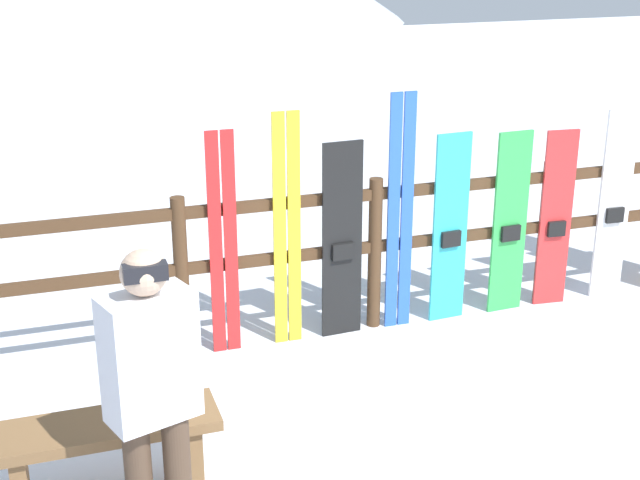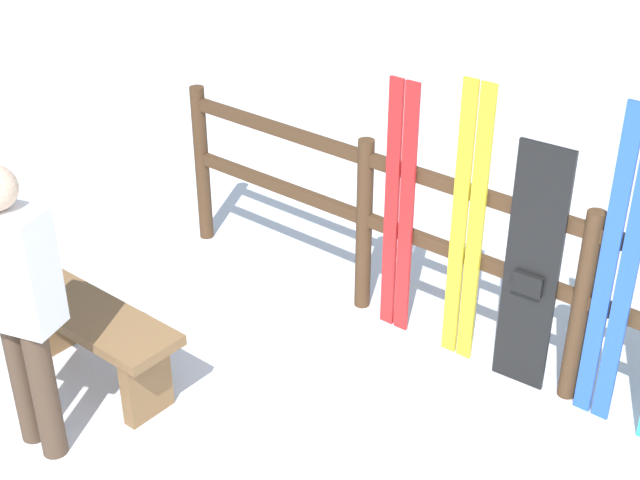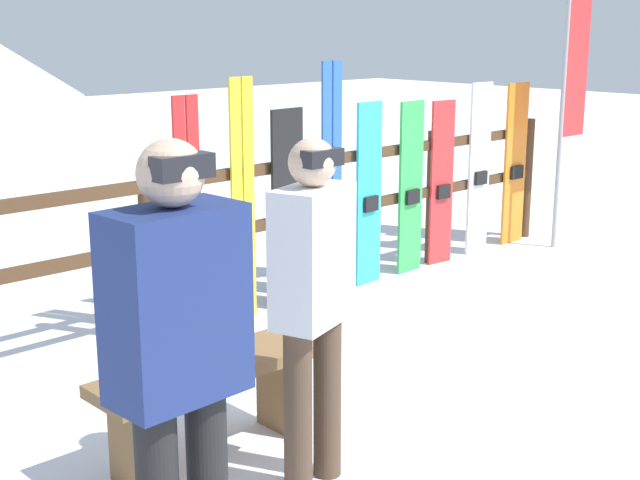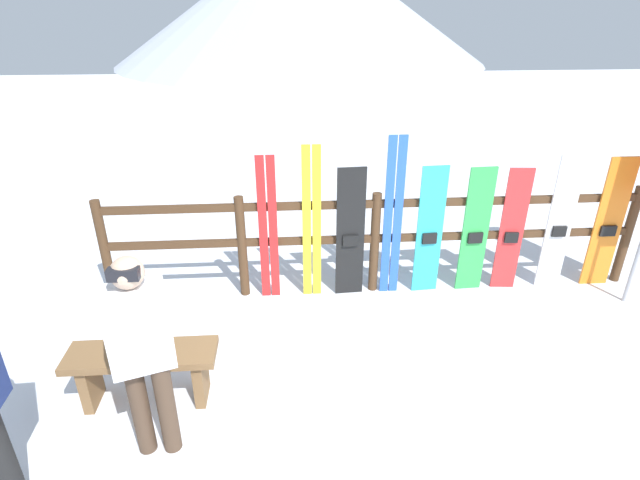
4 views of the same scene
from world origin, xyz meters
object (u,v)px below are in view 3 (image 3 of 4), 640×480
person_white (313,289)px  snowboard_orange (515,164)px  person_navy (178,352)px  ski_pair_yellow (243,201)px  ski_pair_red (189,217)px  ski_pair_blue (332,180)px  snowboard_red (442,184)px  bench (210,390)px  snowboard_cyan (369,195)px  snowboard_black_stripe (288,210)px  snowboard_green (411,188)px  rental_flag (573,53)px  snowboard_white (479,170)px

person_white → snowboard_orange: 4.91m
person_navy → ski_pair_yellow: size_ratio=1.00×
person_white → ski_pair_red: (0.77, 2.03, -0.12)m
ski_pair_red → snowboard_orange: 3.70m
person_white → ski_pair_blue: ski_pair_blue is taller
snowboard_red → snowboard_orange: 1.08m
bench → snowboard_cyan: size_ratio=0.80×
ski_pair_red → snowboard_orange: (3.70, -0.00, -0.05)m
ski_pair_yellow → snowboard_black_stripe: bearing=-0.5°
snowboard_green → rental_flag: bearing=-12.2°
snowboard_green → snowboard_orange: (1.48, 0.00, 0.04)m
person_navy → snowboard_orange: bearing=23.8°
snowboard_black_stripe → snowboard_orange: 2.83m
rental_flag → snowboard_black_stripe: bearing=173.0°
person_navy → snowboard_black_stripe: size_ratio=1.17×
ski_pair_red → snowboard_white: size_ratio=1.04×
snowboard_cyan → snowboard_black_stripe: bearing=180.0°
snowboard_green → ski_pair_blue: bearing=179.8°
ski_pair_yellow → snowboard_orange: ski_pair_yellow is taller
rental_flag → snowboard_green: bearing=167.8°
snowboard_green → person_white: bearing=-145.8°
bench → ski_pair_blue: ski_pair_blue is taller
bench → snowboard_orange: 4.93m
snowboard_cyan → rental_flag: 2.51m
snowboard_white → snowboard_orange: size_ratio=1.02×
bench → snowboard_green: 3.55m
snowboard_red → rental_flag: bearing=-15.7°
ski_pair_red → ski_pair_blue: ski_pair_blue is taller
person_navy → ski_pair_red: 2.96m
snowboard_cyan → snowboard_orange: 1.98m
ski_pair_blue → snowboard_green: ski_pair_blue is taller
snowboard_green → snowboard_red: 0.40m
person_navy → ski_pair_red: (1.73, 2.40, -0.18)m
ski_pair_blue → snowboard_white: size_ratio=1.15×
ski_pair_blue → rental_flag: size_ratio=0.61×
ski_pair_yellow → snowboard_white: (2.69, -0.00, -0.08)m
person_navy → ski_pair_yellow: bearing=47.7°
bench → person_white: (0.20, -0.50, 0.57)m
snowboard_cyan → snowboard_white: size_ratio=0.95×
snowboard_cyan → snowboard_green: bearing=-0.0°
snowboard_red → snowboard_orange: size_ratio=0.94×
rental_flag → ski_pair_blue: bearing=171.8°
snowboard_white → snowboard_orange: 0.56m
bench → snowboard_black_stripe: size_ratio=0.80×
person_white → ski_pair_yellow: 2.38m
person_white → snowboard_white: 4.41m
snowboard_green → snowboard_orange: 1.48m
ski_pair_yellow → rental_flag: rental_flag is taller
ski_pair_blue → person_navy: bearing=-141.7°
person_navy → snowboard_orange: (5.42, 2.40, -0.23)m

